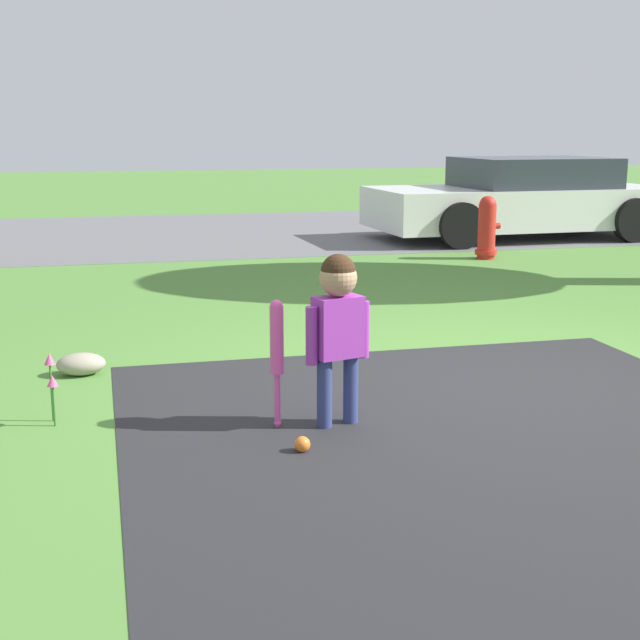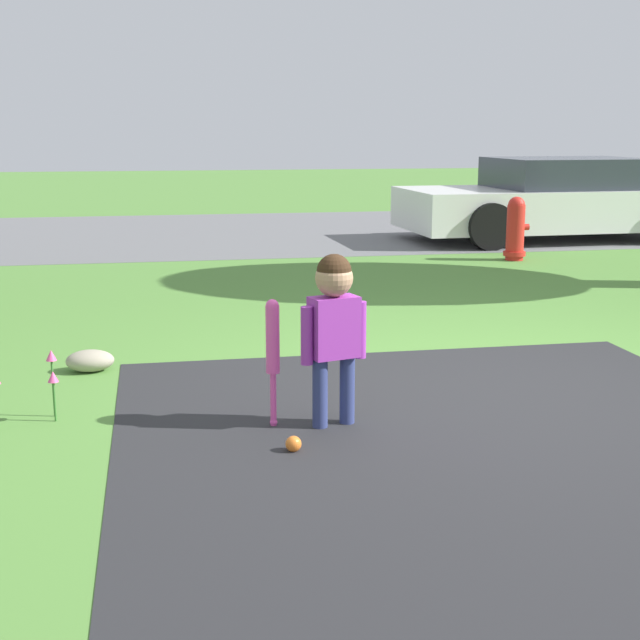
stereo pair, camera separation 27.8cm
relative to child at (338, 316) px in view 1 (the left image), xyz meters
The scene contains 9 objects.
ground_plane 1.37m from the child, 24.93° to the left, with size 60.00×60.00×0.00m, color #518438.
street_strip 9.44m from the child, 83.25° to the left, with size 40.00×6.00×0.01m.
child is the anchor object (origin of this frame).
baseball_bat 0.36m from the child, behind, with size 0.07×0.07×0.70m.
sports_ball 0.73m from the child, 127.87° to the right, with size 0.08×0.08×0.08m.
fire_hydrant 6.66m from the child, 58.91° to the left, with size 0.31×0.27×0.78m.
parked_car 9.00m from the child, 57.53° to the left, with size 4.35×2.15×1.17m.
flower_bed 1.75m from the child, 167.21° to the left, with size 0.46×0.19×0.38m.
edging_rock 2.02m from the child, 134.81° to the left, with size 0.32×0.22×0.15m.
Camera 1 is at (-2.31, -4.99, 1.59)m, focal length 50.00 mm.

